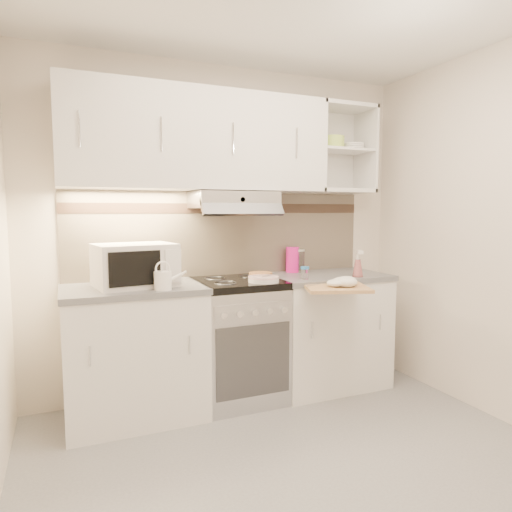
{
  "coord_description": "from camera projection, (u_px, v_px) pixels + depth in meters",
  "views": [
    {
      "loc": [
        -1.17,
        -1.99,
        1.4
      ],
      "look_at": [
        0.08,
        0.95,
        1.08
      ],
      "focal_mm": 32.0,
      "sensor_mm": 36.0,
      "label": 1
    }
  ],
  "objects": [
    {
      "name": "ground",
      "position": [
        312.0,
        476.0,
        2.41
      ],
      "size": [
        3.0,
        3.0,
        0.0
      ],
      "primitive_type": "plane",
      "color": "gray",
      "rests_on": "ground"
    },
    {
      "name": "electric_range",
      "position": [
        238.0,
        340.0,
        3.38
      ],
      "size": [
        0.6,
        0.6,
        0.9
      ],
      "color": "#B7B7BC",
      "rests_on": "ground"
    },
    {
      "name": "worktop_left",
      "position": [
        133.0,
        289.0,
        3.04
      ],
      "size": [
        0.92,
        0.62,
        0.04
      ],
      "primitive_type": "cube",
      "color": "slate",
      "rests_on": "base_cabinet_left"
    },
    {
      "name": "spray_bottle",
      "position": [
        358.0,
        266.0,
        3.47
      ],
      "size": [
        0.08,
        0.08,
        0.22
      ],
      "rotation": [
        0.0,
        0.0,
        -0.21
      ],
      "color": "pink",
      "rests_on": "worktop_right"
    },
    {
      "name": "bread_loaf",
      "position": [
        261.0,
        275.0,
        3.4
      ],
      "size": [
        0.18,
        0.18,
        0.04
      ],
      "primitive_type": "cylinder",
      "color": "#A08646",
      "rests_on": "electric_range"
    },
    {
      "name": "spice_jar",
      "position": [
        305.0,
        273.0,
        3.36
      ],
      "size": [
        0.06,
        0.06,
        0.09
      ],
      "rotation": [
        0.0,
        0.0,
        -0.24
      ],
      "color": "silver",
      "rests_on": "worktop_right"
    },
    {
      "name": "base_cabinet_right",
      "position": [
        325.0,
        332.0,
        3.67
      ],
      "size": [
        0.9,
        0.6,
        0.86
      ],
      "primitive_type": "cube",
      "color": "white",
      "rests_on": "ground"
    },
    {
      "name": "worktop_right",
      "position": [
        326.0,
        277.0,
        3.63
      ],
      "size": [
        0.92,
        0.62,
        0.04
      ],
      "primitive_type": "cube",
      "color": "slate",
      "rests_on": "base_cabinet_right"
    },
    {
      "name": "cutting_board",
      "position": [
        336.0,
        288.0,
        3.16
      ],
      "size": [
        0.52,
        0.5,
        0.02
      ],
      "primitive_type": "cube",
      "rotation": [
        0.0,
        0.0,
        -0.33
      ],
      "color": "tan",
      "rests_on": "base_cabinet_right"
    },
    {
      "name": "microwave",
      "position": [
        135.0,
        265.0,
        3.03
      ],
      "size": [
        0.55,
        0.44,
        0.28
      ],
      "rotation": [
        0.0,
        0.0,
        0.15
      ],
      "color": "silver",
      "rests_on": "worktop_left"
    },
    {
      "name": "base_cabinet_left",
      "position": [
        135.0,
        355.0,
        3.09
      ],
      "size": [
        0.9,
        0.6,
        0.86
      ],
      "primitive_type": "cube",
      "color": "white",
      "rests_on": "ground"
    },
    {
      "name": "pink_pitcher",
      "position": [
        292.0,
        260.0,
        3.72
      ],
      "size": [
        0.11,
        0.1,
        0.21
      ],
      "rotation": [
        0.0,
        0.0,
        0.23
      ],
      "color": "#DF158B",
      "rests_on": "worktop_right"
    },
    {
      "name": "plate_stack",
      "position": [
        264.0,
        279.0,
        3.22
      ],
      "size": [
        0.22,
        0.22,
        0.05
      ],
      "rotation": [
        0.0,
        0.0,
        0.08
      ],
      "color": "silver",
      "rests_on": "electric_range"
    },
    {
      "name": "watering_can",
      "position": [
        164.0,
        280.0,
        2.89
      ],
      "size": [
        0.22,
        0.11,
        0.19
      ],
      "rotation": [
        0.0,
        0.0,
        0.06
      ],
      "color": "white",
      "rests_on": "worktop_left"
    },
    {
      "name": "room_shell",
      "position": [
        284.0,
        171.0,
        2.59
      ],
      "size": [
        3.04,
        2.84,
        2.52
      ],
      "color": "silver",
      "rests_on": "ground"
    },
    {
      "name": "glass_jar",
      "position": [
        299.0,
        260.0,
        3.74
      ],
      "size": [
        0.1,
        0.1,
        0.19
      ],
      "rotation": [
        0.0,
        0.0,
        -0.18
      ],
      "color": "white",
      "rests_on": "worktop_right"
    },
    {
      "name": "dish_towel",
      "position": [
        344.0,
        281.0,
        3.15
      ],
      "size": [
        0.3,
        0.26,
        0.07
      ],
      "primitive_type": null,
      "rotation": [
        0.0,
        0.0,
        0.19
      ],
      "color": "silver",
      "rests_on": "cutting_board"
    }
  ]
}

